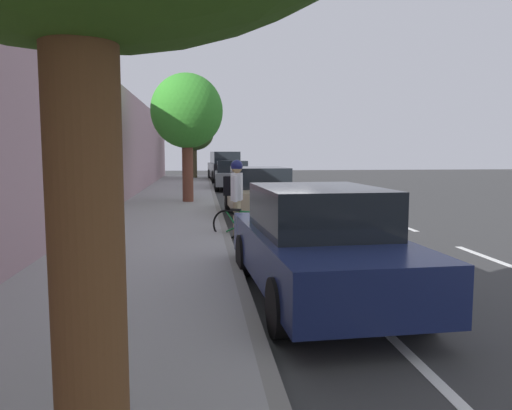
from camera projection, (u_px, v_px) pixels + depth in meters
ground at (277, 212)px, 16.53m from camera, size 73.25×73.25×0.00m
sidewalk at (166, 211)px, 16.12m from camera, size 3.23×45.78×0.17m
curb_edge at (218, 210)px, 16.30m from camera, size 0.16×45.78×0.17m
lane_stripe_centre at (353, 208)px, 17.62m from camera, size 0.14×44.20×0.01m
lane_stripe_bike_edge at (262, 212)px, 16.47m from camera, size 0.12×45.78×0.01m
building_facade at (105, 145)px, 15.69m from camera, size 0.50×45.78×4.37m
parked_suv_black_nearest at (225, 166)px, 32.98m from camera, size 2.20×4.81×1.99m
parked_sedan_grey_second at (232, 175)px, 26.10m from camera, size 1.91×4.44×1.52m
parked_sedan_tan_mid at (260, 193)px, 14.99m from camera, size 1.98×4.47×1.52m
parked_sedan_dark_blue_far at (318, 243)px, 6.71m from camera, size 2.01×4.49×1.52m
bicycle_at_curb at (247, 225)px, 11.01m from camera, size 1.53×0.87×0.74m
cyclist_with_backpack at (236, 190)px, 11.36m from camera, size 0.47×0.61×1.80m
street_tree_near_cyclist at (194, 135)px, 34.79m from camera, size 2.79×2.79×4.19m
street_tree_mid_block at (187, 112)px, 17.90m from camera, size 2.60×2.60×4.63m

